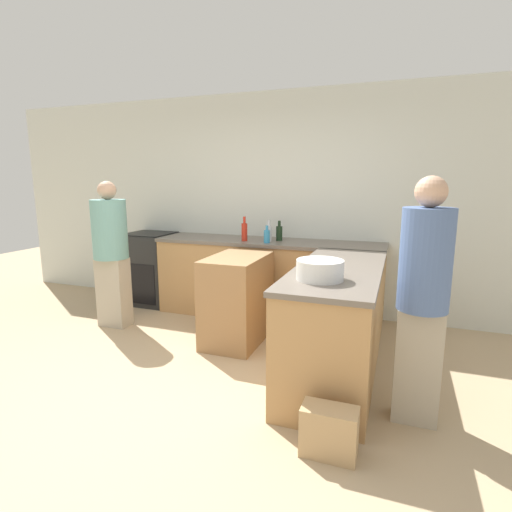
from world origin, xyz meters
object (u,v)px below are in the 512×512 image
mixing_bowl (320,270)px  person_by_range (111,250)px  dish_soap_bottle (267,236)px  vinegar_bottle_clear (269,233)px  range_oven (151,268)px  paper_bag (329,432)px  hot_sauce_bottle (244,231)px  person_at_peninsula (423,294)px  wine_bottle_dark (279,233)px  island_table (237,299)px

mixing_bowl → person_by_range: 2.62m
dish_soap_bottle → vinegar_bottle_clear: (-0.02, 0.12, 0.02)m
range_oven → vinegar_bottle_clear: 1.80m
paper_bag → hot_sauce_bottle: bearing=123.0°
vinegar_bottle_clear → person_at_peninsula: person_at_peninsula is taller
vinegar_bottle_clear → paper_bag: vinegar_bottle_clear is taller
hot_sauce_bottle → paper_bag: 2.72m
dish_soap_bottle → vinegar_bottle_clear: bearing=98.6°
dish_soap_bottle → paper_bag: 2.52m
mixing_bowl → dish_soap_bottle: bearing=121.1°
dish_soap_bottle → person_at_peninsula: 2.21m
range_oven → wine_bottle_dark: size_ratio=4.04×
person_at_peninsula → paper_bag: (-0.49, -0.57, -0.76)m
person_by_range → paper_bag: 3.11m
wine_bottle_dark → paper_bag: size_ratio=0.70×
person_by_range → paper_bag: person_by_range is taller
range_oven → person_by_range: person_by_range is taller
island_table → person_by_range: (-1.49, -0.07, 0.43)m
mixing_bowl → dish_soap_bottle: size_ratio=1.71×
island_table → person_by_range: size_ratio=0.55×
island_table → mixing_bowl: 1.43m
wine_bottle_dark → hot_sauce_bottle: size_ratio=0.82×
range_oven → hot_sauce_bottle: bearing=-5.5°
person_by_range → person_at_peninsula: size_ratio=0.98×
wine_bottle_dark → dish_soap_bottle: size_ratio=1.18×
hot_sauce_bottle → vinegar_bottle_clear: (0.28, 0.06, -0.01)m
person_by_range → hot_sauce_bottle: bearing=30.8°
vinegar_bottle_clear → mixing_bowl: bearing=-60.4°
mixing_bowl → hot_sauce_bottle: (-1.20, 1.55, 0.04)m
island_table → hot_sauce_bottle: 0.95m
vinegar_bottle_clear → person_at_peninsula: size_ratio=0.15×
range_oven → paper_bag: (2.82, -2.29, -0.32)m
wine_bottle_dark → hot_sauce_bottle: hot_sauce_bottle is taller
person_by_range → island_table: bearing=2.5°
paper_bag → island_table: bearing=129.7°
paper_bag → person_by_range: bearing=152.9°
range_oven → paper_bag: bearing=-39.1°
range_oven → island_table: size_ratio=1.07×
range_oven → person_by_range: size_ratio=0.58×
person_at_peninsula → paper_bag: 1.07m
wine_bottle_dark → vinegar_bottle_clear: bearing=-135.2°
range_oven → mixing_bowl: (2.63, -1.69, 0.54)m
dish_soap_bottle → vinegar_bottle_clear: vinegar_bottle_clear is taller
hot_sauce_bottle → paper_bag: hot_sauce_bottle is taller
hot_sauce_bottle → person_at_peninsula: bearing=-40.0°
dish_soap_bottle → person_at_peninsula: (1.59, -1.53, -0.11)m
range_oven → person_by_range: bearing=-81.8°
hot_sauce_bottle → dish_soap_bottle: hot_sauce_bottle is taller
island_table → vinegar_bottle_clear: bearing=84.0°
island_table → person_by_range: 1.56m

